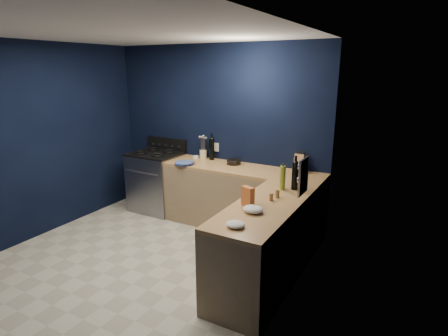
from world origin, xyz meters
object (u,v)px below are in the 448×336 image
Objects in this scene: gas_range at (157,182)px; plate_stack at (184,163)px; crouton_bag at (248,196)px; knife_block at (300,163)px; utensil_crock at (203,154)px.

gas_range is 0.86m from plate_stack.
plate_stack is 1.37× the size of crouton_bag.
knife_block is (1.58, 0.45, 0.10)m from plate_stack.
gas_range is 4.57× the size of crouton_bag.
utensil_crock is (0.05, 0.43, 0.05)m from plate_stack.
knife_block is 1.49m from crouton_bag.
plate_stack is 1.65m from knife_block.
crouton_bag is at bearing -29.40° from gas_range.
crouton_bag is at bearing -93.07° from knife_block.
utensil_crock is 0.58× the size of knife_block.
crouton_bag is at bearing -45.20° from utensil_crock.
crouton_bag reaches higher than gas_range.
knife_block reaches higher than utensil_crock.
utensil_crock is (0.75, 0.22, 0.51)m from gas_range.
gas_range is 2.36m from knife_block.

